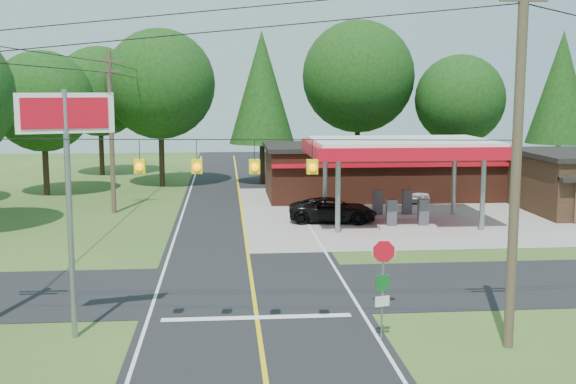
{
  "coord_description": "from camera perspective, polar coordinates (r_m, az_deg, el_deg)",
  "views": [
    {
      "loc": [
        -1.01,
        -27.37,
        7.85
      ],
      "look_at": [
        2.0,
        7.0,
        2.8
      ],
      "focal_mm": 45.0,
      "sensor_mm": 36.0,
      "label": 1
    }
  ],
  "objects": [
    {
      "name": "sedan_car",
      "position": [
        50.6,
        9.94,
        0.05
      ],
      "size": [
        4.3,
        4.3,
        1.36
      ],
      "primitive_type": "imported",
      "rotation": [
        0.0,
        0.0,
        -0.08
      ],
      "color": "silver",
      "rests_on": "ground"
    },
    {
      "name": "ground",
      "position": [
        28.49,
        -2.8,
        -7.67
      ],
      "size": [
        120.0,
        120.0,
        0.0
      ],
      "primitive_type": "plane",
      "color": "#2F541D",
      "rests_on": "ground"
    },
    {
      "name": "utility_pole_north",
      "position": [
        62.69,
        -10.07,
        5.36
      ],
      "size": [
        0.3,
        0.3,
        9.5
      ],
      "color": "#473828",
      "rests_on": "ground"
    },
    {
      "name": "treeline_backdrop",
      "position": [
        51.42,
        -2.99,
        7.91
      ],
      "size": [
        70.27,
        51.59,
        13.3
      ],
      "color": "#332316",
      "rests_on": "ground"
    },
    {
      "name": "gas_canopy",
      "position": [
        41.75,
        8.9,
        3.3
      ],
      "size": [
        10.6,
        7.4,
        4.88
      ],
      "color": "gray",
      "rests_on": "ground"
    },
    {
      "name": "utility_pole_far_left",
      "position": [
        45.98,
        -13.79,
        4.78
      ],
      "size": [
        1.8,
        0.3,
        10.0
      ],
      "color": "#473828",
      "rests_on": "ground"
    },
    {
      "name": "big_stop_sign",
      "position": [
        22.96,
        -17.08,
        3.03
      ],
      "size": [
        2.82,
        0.78,
        7.77
      ],
      "color": "gray",
      "rests_on": "ground"
    },
    {
      "name": "suv_car",
      "position": [
        42.13,
        3.56,
        -1.45
      ],
      "size": [
        5.82,
        5.82,
        1.42
      ],
      "primitive_type": "imported",
      "rotation": [
        0.0,
        0.0,
        1.42
      ],
      "color": "black",
      "rests_on": "ground"
    },
    {
      "name": "cross_road",
      "position": [
        28.49,
        -2.8,
        -7.64
      ],
      "size": [
        70.0,
        7.0,
        0.02
      ],
      "primitive_type": "cube",
      "color": "black",
      "rests_on": "ground"
    },
    {
      "name": "route_sign_post",
      "position": [
        22.81,
        7.46,
        -8.1
      ],
      "size": [
        0.48,
        0.16,
        2.38
      ],
      "color": "gray",
      "rests_on": "ground"
    },
    {
      "name": "overhead_beacons",
      "position": [
        21.44,
        -4.97,
        3.92
      ],
      "size": [
        17.04,
        2.04,
        1.03
      ],
      "color": "black",
      "rests_on": "ground"
    },
    {
      "name": "lane_center_yellow",
      "position": [
        28.49,
        -2.8,
        -7.62
      ],
      "size": [
        0.15,
        110.0,
        0.0
      ],
      "primitive_type": "cube",
      "color": "yellow",
      "rests_on": "main_highway"
    },
    {
      "name": "main_highway",
      "position": [
        28.49,
        -2.8,
        -7.65
      ],
      "size": [
        8.0,
        120.0,
        0.02
      ],
      "primitive_type": "cube",
      "color": "black",
      "rests_on": "ground"
    },
    {
      "name": "utility_pole_near_right",
      "position": [
        22.16,
        17.63,
        3.04
      ],
      "size": [
        1.8,
        0.3,
        11.5
      ],
      "color": "#473828",
      "rests_on": "ground"
    },
    {
      "name": "octagonal_stop_sign",
      "position": [
        25.67,
        7.56,
        -5.1
      ],
      "size": [
        0.88,
        0.16,
        2.57
      ],
      "color": "gray",
      "rests_on": "ground"
    },
    {
      "name": "convenience_store",
      "position": [
        51.89,
        7.28,
        1.69
      ],
      "size": [
        16.4,
        7.55,
        3.8
      ],
      "color": "#542618",
      "rests_on": "ground"
    }
  ]
}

